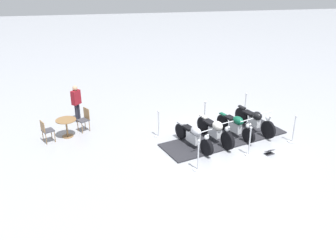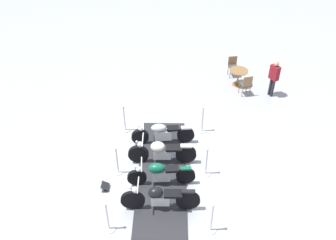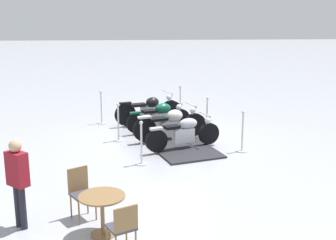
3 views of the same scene
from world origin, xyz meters
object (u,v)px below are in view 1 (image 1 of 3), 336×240
(stanchion_left_front, at_px, (159,128))
(cafe_table, at_px, (66,124))
(cafe_chair_across_table, at_px, (46,130))
(stanchion_right_front, at_px, (198,160))
(bystander_person, at_px, (76,100))
(motorcycle_cream, at_px, (215,130))
(stanchion_left_mid, at_px, (204,118))
(stanchion_left_rear, at_px, (245,109))
(cafe_chair_near_table, at_px, (85,118))
(stanchion_right_rear, at_px, (293,134))
(motorcycle_black, at_px, (255,120))
(motorcycle_chrome, at_px, (194,136))
(stanchion_right_mid, at_px, (249,145))
(info_placard, at_px, (269,153))
(motorcycle_forest, at_px, (236,125))

(stanchion_left_front, bearing_deg, cafe_table, 79.24)
(cafe_table, xyz_separation_m, cafe_chair_across_table, (-0.38, 0.73, -0.02))
(stanchion_right_front, height_order, bystander_person, bystander_person)
(motorcycle_cream, relative_size, stanchion_right_front, 1.93)
(cafe_chair_across_table, bearing_deg, stanchion_left_mid, -24.29)
(stanchion_left_rear, height_order, cafe_chair_near_table, stanchion_left_rear)
(motorcycle_cream, relative_size, stanchion_left_front, 1.96)
(stanchion_right_rear, bearing_deg, motorcycle_black, 44.72)
(cafe_chair_across_table, relative_size, bystander_person, 0.55)
(motorcycle_cream, height_order, stanchion_left_front, stanchion_left_front)
(stanchion_left_mid, xyz_separation_m, bystander_person, (1.49, 5.30, 0.60))
(stanchion_left_front, bearing_deg, cafe_chair_across_table, 86.00)
(motorcycle_chrome, height_order, stanchion_left_rear, stanchion_left_rear)
(motorcycle_chrome, relative_size, stanchion_left_front, 1.89)
(cafe_chair_near_table, bearing_deg, cafe_chair_across_table, -2.63)
(stanchion_left_front, height_order, bystander_person, bystander_person)
(stanchion_left_front, height_order, stanchion_right_mid, stanchion_left_front)
(motorcycle_chrome, bearing_deg, motorcycle_black, 85.85)
(motorcycle_chrome, xyz_separation_m, motorcycle_black, (0.90, -2.79, 0.05))
(cafe_chair_across_table, bearing_deg, motorcycle_black, -31.63)
(motorcycle_black, bearing_deg, stanchion_right_mid, -46.85)
(cafe_table, bearing_deg, stanchion_right_mid, -112.83)
(stanchion_right_rear, relative_size, cafe_chair_near_table, 1.16)
(info_placard, bearing_deg, bystander_person, -49.79)
(cafe_table, bearing_deg, info_placard, -111.36)
(stanchion_left_front, bearing_deg, stanchion_right_front, -162.18)
(motorcycle_black, xyz_separation_m, stanchion_left_rear, (1.62, -0.23, -0.16))
(motorcycle_chrome, height_order, stanchion_left_mid, stanchion_left_mid)
(motorcycle_cream, bearing_deg, motorcycle_black, 89.37)
(stanchion_right_front, bearing_deg, info_placard, -78.71)
(motorcycle_forest, xyz_separation_m, stanchion_left_mid, (1.26, 0.92, -0.14))
(cafe_chair_across_table, bearing_deg, stanchion_right_rear, -37.93)
(cafe_chair_across_table, bearing_deg, stanchion_right_front, -57.96)
(stanchion_left_rear, relative_size, cafe_table, 1.41)
(stanchion_right_rear, xyz_separation_m, cafe_table, (2.08, 8.61, 0.22))
(stanchion_right_mid, bearing_deg, stanchion_right_rear, -72.18)
(cafe_chair_near_table, bearing_deg, stanchion_left_mid, 141.84)
(motorcycle_cream, relative_size, stanchion_right_mid, 1.97)
(stanchion_right_rear, bearing_deg, stanchion_right_mid, 107.82)
(cafe_chair_near_table, bearing_deg, info_placard, 120.58)
(motorcycle_forest, xyz_separation_m, cafe_chair_across_table, (0.89, 7.30, 0.02))
(motorcycle_cream, distance_m, cafe_table, 5.85)
(info_placard, distance_m, bystander_person, 8.23)
(motorcycle_forest, xyz_separation_m, stanchion_right_mid, (-1.48, 0.04, -0.11))
(stanchion_left_mid, distance_m, cafe_table, 5.66)
(bystander_person, bearing_deg, stanchion_left_mid, 24.59)
(motorcycle_forest, relative_size, stanchion_right_rear, 1.82)
(motorcycle_chrome, relative_size, stanchion_right_mid, 1.89)
(motorcycle_black, relative_size, stanchion_right_rear, 2.01)
(stanchion_right_front, distance_m, stanchion_left_mid, 3.61)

